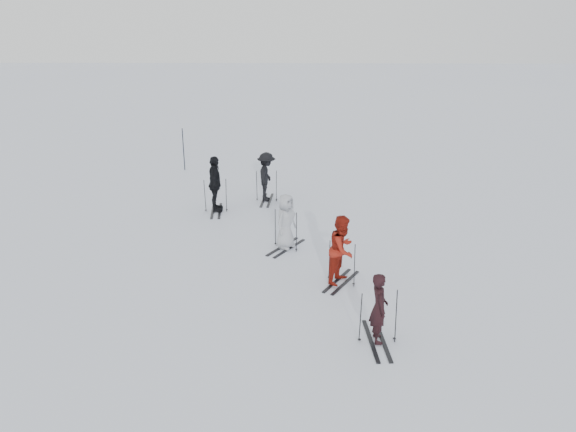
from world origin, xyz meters
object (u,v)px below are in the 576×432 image
Objects in this scene: skier_grey at (286,222)px; skier_uphill_left at (215,185)px; skier_uphill_far at (266,177)px; piste_marker at (184,149)px; skier_near_dark at (379,309)px; skier_red at (342,250)px.

skier_uphill_left reaches higher than skier_grey.
piste_marker is at bearing 46.98° from skier_uphill_far.
skier_near_dark is 0.85× the size of piste_marker.
skier_uphill_far is at bearing 42.89° from skier_grey.
skier_grey is 0.85× the size of skier_uphill_left.
skier_near_dark is 9.45m from skier_uphill_left.
skier_uphill_far is at bearing -47.03° from piste_marker.
skier_uphill_far reaches higher than skier_near_dark.
skier_uphill_left reaches higher than skier_uphill_far.
piste_marker is (-6.22, 10.82, 0.01)m from skier_red.
skier_uphill_far is (-0.81, 4.41, 0.07)m from skier_grey.
piste_marker reaches higher than skier_near_dark.
piste_marker is (-3.90, 4.18, 0.03)m from skier_uphill_far.
piste_marker is at bearing 59.94° from skier_red.
skier_grey is 9.80m from piste_marker.
skier_near_dark is at bearing -155.35° from skier_uphill_left.
skier_red reaches higher than skier_uphill_far.
skier_red is 7.03m from skier_uphill_far.
skier_uphill_left is at bearing 25.48° from skier_near_dark.
skier_uphill_left is at bearing -68.20° from piste_marker.
skier_grey is (-1.52, 2.23, -0.08)m from skier_red.
skier_red is 12.48m from piste_marker.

